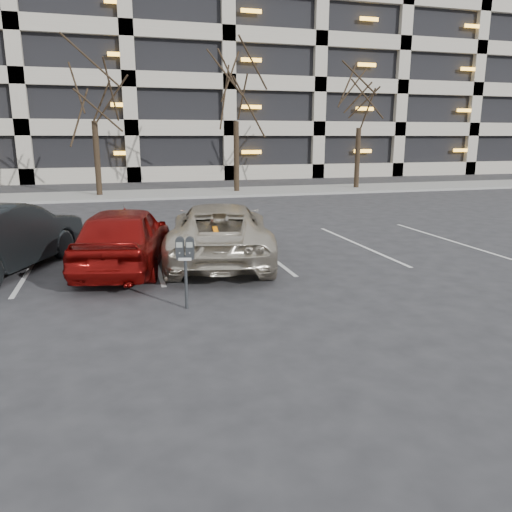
# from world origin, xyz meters

# --- Properties ---
(ground) EXTENTS (140.00, 140.00, 0.00)m
(ground) POSITION_xyz_m (0.00, 0.00, 0.00)
(ground) COLOR #28282B
(ground) RESTS_ON ground
(sidewalk) EXTENTS (80.00, 4.00, 0.12)m
(sidewalk) POSITION_xyz_m (0.00, 16.00, 0.06)
(sidewalk) COLOR gray
(sidewalk) RESTS_ON ground
(stall_lines) EXTENTS (16.90, 5.20, 0.00)m
(stall_lines) POSITION_xyz_m (-1.40, 2.30, 0.01)
(stall_lines) COLOR silver
(stall_lines) RESTS_ON ground
(parking_garage) EXTENTS (52.00, 20.00, 19.00)m
(parking_garage) POSITION_xyz_m (12.00, 33.84, 9.26)
(parking_garage) COLOR black
(parking_garage) RESTS_ON ground
(tree_b) EXTENTS (3.59, 3.59, 8.15)m
(tree_b) POSITION_xyz_m (-3.00, 16.00, 5.89)
(tree_b) COLOR black
(tree_b) RESTS_ON ground
(tree_c) EXTENTS (3.63, 3.63, 8.25)m
(tree_c) POSITION_xyz_m (4.00, 16.00, 5.96)
(tree_c) COLOR black
(tree_c) RESTS_ON ground
(tree_d) EXTENTS (3.33, 3.33, 7.56)m
(tree_d) POSITION_xyz_m (11.00, 16.00, 5.46)
(tree_d) COLOR black
(tree_d) RESTS_ON ground
(parking_meter) EXTENTS (0.34, 0.19, 1.25)m
(parking_meter) POSITION_xyz_m (-1.14, -1.69, 0.96)
(parking_meter) COLOR black
(parking_meter) RESTS_ON ground
(suv_silver) EXTENTS (3.28, 5.40, 1.41)m
(suv_silver) POSITION_xyz_m (0.13, 1.58, 0.70)
(suv_silver) COLOR beige
(suv_silver) RESTS_ON ground
(car_red) EXTENTS (2.59, 4.56, 1.46)m
(car_red) POSITION_xyz_m (-2.09, 1.37, 0.73)
(car_red) COLOR maroon
(car_red) RESTS_ON ground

